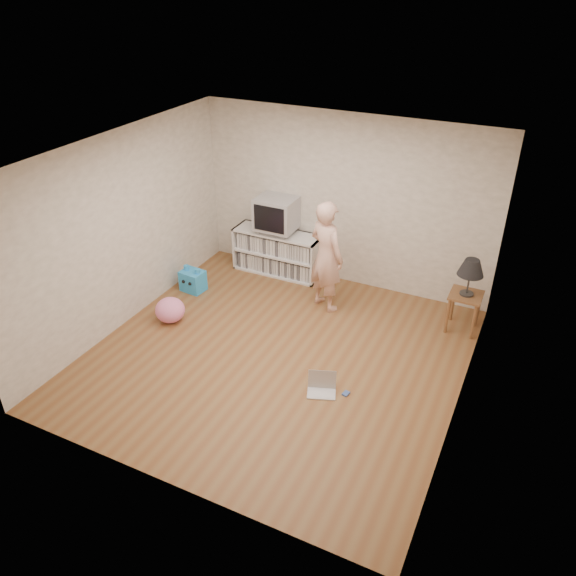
% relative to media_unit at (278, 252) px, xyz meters
% --- Properties ---
extents(ground, '(4.50, 4.50, 0.00)m').
position_rel_media_unit_xyz_m(ground, '(1.00, -2.04, -0.35)').
color(ground, brown).
rests_on(ground, ground).
extents(walls, '(4.52, 4.52, 2.60)m').
position_rel_media_unit_xyz_m(walls, '(1.00, -2.04, 0.95)').
color(walls, '#BAB1A3').
rests_on(walls, ground).
extents(ceiling, '(4.50, 4.50, 0.01)m').
position_rel_media_unit_xyz_m(ceiling, '(1.00, -2.04, 2.25)').
color(ceiling, white).
rests_on(ceiling, walls).
extents(media_unit, '(1.40, 0.45, 0.70)m').
position_rel_media_unit_xyz_m(media_unit, '(0.00, 0.00, 0.00)').
color(media_unit, white).
rests_on(media_unit, ground).
extents(dvd_deck, '(0.45, 0.35, 0.07)m').
position_rel_media_unit_xyz_m(dvd_deck, '(0.00, -0.02, 0.39)').
color(dvd_deck, gray).
rests_on(dvd_deck, media_unit).
extents(crt_tv, '(0.60, 0.53, 0.50)m').
position_rel_media_unit_xyz_m(crt_tv, '(0.00, -0.02, 0.67)').
color(crt_tv, '#A9A9AF').
rests_on(crt_tv, dvd_deck).
extents(side_table, '(0.42, 0.42, 0.55)m').
position_rel_media_unit_xyz_m(side_table, '(2.99, -0.39, 0.07)').
color(side_table, brown).
rests_on(side_table, ground).
extents(table_lamp, '(0.34, 0.34, 0.52)m').
position_rel_media_unit_xyz_m(table_lamp, '(2.99, -0.39, 0.59)').
color(table_lamp, '#333333').
rests_on(table_lamp, side_table).
extents(person, '(0.70, 0.60, 1.62)m').
position_rel_media_unit_xyz_m(person, '(1.09, -0.65, 0.46)').
color(person, beige).
rests_on(person, ground).
extents(laptop, '(0.40, 0.36, 0.23)m').
position_rel_media_unit_xyz_m(laptop, '(1.78, -2.39, -0.29)').
color(laptop, silver).
rests_on(laptop, ground).
extents(playing_cards, '(0.08, 0.10, 0.02)m').
position_rel_media_unit_xyz_m(playing_cards, '(2.06, -2.33, -0.34)').
color(playing_cards, '#3E5CA7').
rests_on(playing_cards, ground).
extents(plush_blue, '(0.37, 0.32, 0.39)m').
position_rel_media_unit_xyz_m(plush_blue, '(-0.89, -1.10, -0.18)').
color(plush_blue, '#259AEA').
rests_on(plush_blue, ground).
extents(plush_pink, '(0.51, 0.51, 0.35)m').
position_rel_media_unit_xyz_m(plush_pink, '(-0.69, -1.95, -0.18)').
color(plush_pink, pink).
rests_on(plush_pink, ground).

